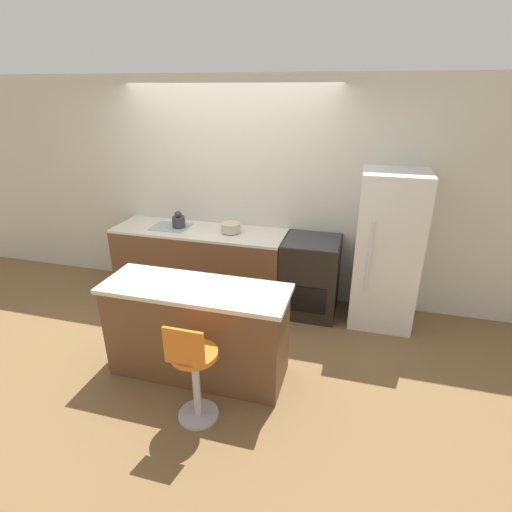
% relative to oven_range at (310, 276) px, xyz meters
% --- Properties ---
extents(ground_plane, '(14.00, 14.00, 0.00)m').
position_rel_oven_range_xyz_m(ground_plane, '(-1.05, -0.34, -0.45)').
color(ground_plane, brown).
extents(wall_back, '(8.00, 0.06, 2.60)m').
position_rel_oven_range_xyz_m(wall_back, '(-1.05, 0.35, 0.85)').
color(wall_back, beige).
rests_on(wall_back, ground_plane).
extents(back_counter, '(2.08, 0.64, 0.89)m').
position_rel_oven_range_xyz_m(back_counter, '(-1.37, 0.00, -0.00)').
color(back_counter, brown).
rests_on(back_counter, ground_plane).
extents(kitchen_island, '(1.64, 0.58, 0.88)m').
position_rel_oven_range_xyz_m(kitchen_island, '(-0.82, -1.37, -0.00)').
color(kitchen_island, brown).
rests_on(kitchen_island, ground_plane).
extents(oven_range, '(0.63, 0.65, 0.89)m').
position_rel_oven_range_xyz_m(oven_range, '(0.00, 0.00, 0.00)').
color(oven_range, black).
rests_on(oven_range, ground_plane).
extents(refrigerator, '(0.66, 0.64, 1.69)m').
position_rel_oven_range_xyz_m(refrigerator, '(0.80, 0.01, 0.40)').
color(refrigerator, silver).
rests_on(refrigerator, ground_plane).
extents(stool_chair, '(0.36, 0.36, 0.92)m').
position_rel_oven_range_xyz_m(stool_chair, '(-0.61, -1.92, 0.01)').
color(stool_chair, '#B7B7BC').
rests_on(stool_chair, ground_plane).
extents(kettle, '(0.16, 0.16, 0.20)m').
position_rel_oven_range_xyz_m(kettle, '(-1.62, 0.01, 0.53)').
color(kettle, '#333338').
rests_on(kettle, back_counter).
extents(mixing_bowl, '(0.22, 0.22, 0.11)m').
position_rel_oven_range_xyz_m(mixing_bowl, '(-0.96, 0.01, 0.50)').
color(mixing_bowl, '#C1B28E').
rests_on(mixing_bowl, back_counter).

